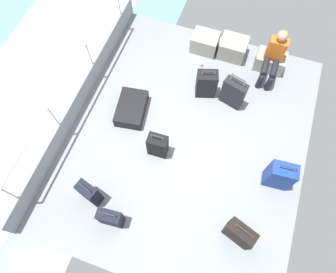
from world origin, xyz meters
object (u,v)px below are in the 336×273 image
(cargo_crate_0, at_px, (205,42))
(cargo_crate_1, at_px, (233,48))
(suitcase_7, at_px, (233,93))
(suitcase_5, at_px, (111,218))
(suitcase_1, at_px, (280,176))
(passenger_seated, at_px, (274,56))
(paper_cup, at_px, (201,64))
(cargo_crate_2, at_px, (270,61))
(suitcase_0, at_px, (240,234))
(suitcase_4, at_px, (132,109))
(suitcase_6, at_px, (90,193))
(suitcase_2, at_px, (158,145))
(suitcase_3, at_px, (206,84))

(cargo_crate_0, height_order, cargo_crate_1, cargo_crate_1)
(suitcase_7, bearing_deg, suitcase_5, -113.67)
(cargo_crate_0, distance_m, suitcase_7, 1.42)
(suitcase_1, bearing_deg, passenger_seated, 105.18)
(suitcase_7, distance_m, paper_cup, 1.08)
(cargo_crate_2, relative_size, suitcase_0, 0.98)
(suitcase_1, height_order, suitcase_4, suitcase_1)
(passenger_seated, distance_m, suitcase_6, 4.24)
(cargo_crate_0, height_order, suitcase_2, suitcase_2)
(suitcase_3, xyz_separation_m, paper_cup, (-0.27, 0.62, -0.26))
(cargo_crate_2, bearing_deg, suitcase_7, -115.79)
(suitcase_2, xyz_separation_m, suitcase_4, (-0.77, 0.62, -0.15))
(passenger_seated, distance_m, paper_cup, 1.46)
(suitcase_0, distance_m, suitcase_6, 2.50)
(suitcase_1, xyz_separation_m, suitcase_4, (-2.89, 0.47, -0.21))
(suitcase_1, xyz_separation_m, suitcase_7, (-1.13, 1.33, -0.01))
(suitcase_1, relative_size, suitcase_4, 0.93)
(suitcase_2, height_order, suitcase_3, suitcase_3)
(suitcase_2, distance_m, suitcase_6, 1.40)
(suitcase_3, distance_m, suitcase_7, 0.54)
(suitcase_4, bearing_deg, suitcase_1, -9.30)
(paper_cup, bearing_deg, suitcase_3, -66.02)
(suitcase_2, relative_size, suitcase_4, 0.82)
(cargo_crate_2, distance_m, paper_cup, 1.42)
(suitcase_5, relative_size, suitcase_6, 0.91)
(suitcase_4, bearing_deg, cargo_crate_2, 40.42)
(cargo_crate_1, relative_size, suitcase_3, 0.80)
(suitcase_4, xyz_separation_m, paper_cup, (0.94, 1.51, -0.07))
(cargo_crate_1, height_order, suitcase_6, suitcase_6)
(cargo_crate_0, relative_size, suitcase_3, 0.80)
(cargo_crate_0, height_order, suitcase_3, suitcase_3)
(suitcase_2, bearing_deg, suitcase_0, -29.52)
(suitcase_0, distance_m, suitcase_3, 2.80)
(suitcase_3, bearing_deg, suitcase_1, -39.23)
(cargo_crate_1, xyz_separation_m, suitcase_4, (-1.48, -2.01, -0.09))
(suitcase_5, distance_m, suitcase_7, 3.17)
(cargo_crate_0, bearing_deg, suitcase_5, -95.61)
(cargo_crate_0, bearing_deg, cargo_crate_1, 3.96)
(cargo_crate_0, xyz_separation_m, suitcase_2, (-0.11, -2.59, 0.08))
(cargo_crate_2, xyz_separation_m, paper_cup, (-1.34, -0.44, -0.14))
(cargo_crate_1, distance_m, suitcase_2, 2.73)
(passenger_seated, height_order, suitcase_3, passenger_seated)
(suitcase_2, bearing_deg, suitcase_5, -101.16)
(suitcase_2, relative_size, paper_cup, 6.83)
(suitcase_0, distance_m, suitcase_2, 1.98)
(cargo_crate_0, relative_size, suitcase_2, 0.85)
(cargo_crate_2, distance_m, suitcase_2, 2.98)
(cargo_crate_0, relative_size, suitcase_6, 0.84)
(suitcase_0, height_order, suitcase_3, suitcase_3)
(suitcase_0, bearing_deg, passenger_seated, 93.55)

